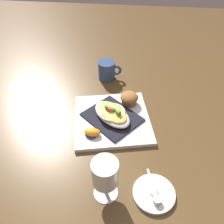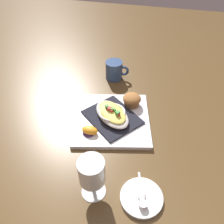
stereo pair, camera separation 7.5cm
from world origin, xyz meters
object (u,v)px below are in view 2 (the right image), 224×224
(square_plate, at_px, (112,119))
(muffin, at_px, (132,100))
(stemmed_glass, at_px, (92,173))
(creamer_cup_0, at_px, (143,205))
(coffee_mug, at_px, (114,71))
(gratin_dish, at_px, (112,113))
(creamer_saucer, at_px, (141,197))
(orange_garnish, at_px, (89,131))
(spoon, at_px, (141,194))

(square_plate, relative_size, muffin, 3.93)
(stemmed_glass, distance_m, creamer_cup_0, 0.17)
(coffee_mug, distance_m, stemmed_glass, 0.59)
(gratin_dish, bearing_deg, creamer_saucer, 28.08)
(muffin, xyz_separation_m, coffee_mug, (-0.19, -0.11, -0.00))
(stemmed_glass, xyz_separation_m, creamer_cup_0, (0.02, 0.15, -0.08))
(orange_garnish, relative_size, creamer_saucer, 0.53)
(spoon, bearing_deg, creamer_saucer, 14.22)
(gratin_dish, height_order, creamer_saucer, gratin_dish)
(orange_garnish, xyz_separation_m, spoon, (0.19, 0.21, -0.01))
(square_plate, xyz_separation_m, orange_garnish, (0.09, -0.06, 0.02))
(square_plate, bearing_deg, muffin, 147.09)
(square_plate, height_order, coffee_mug, coffee_mug)
(creamer_cup_0, bearing_deg, spoon, -165.78)
(orange_garnish, distance_m, creamer_cup_0, 0.31)
(orange_garnish, distance_m, stemmed_glass, 0.23)
(square_plate, xyz_separation_m, spoon, (0.28, 0.15, 0.01))
(gratin_dish, bearing_deg, square_plate, -153.57)
(coffee_mug, bearing_deg, creamer_saucer, 20.05)
(orange_garnish, bearing_deg, creamer_cup_0, 44.94)
(coffee_mug, height_order, creamer_saucer, coffee_mug)
(muffin, relative_size, spoon, 0.77)
(stemmed_glass, bearing_deg, spoon, 96.41)
(muffin, distance_m, creamer_cup_0, 0.42)
(muffin, distance_m, orange_garnish, 0.22)
(creamer_saucer, distance_m, creamer_cup_0, 0.03)
(square_plate, bearing_deg, orange_garnish, -33.13)
(gratin_dish, bearing_deg, orange_garnish, -33.17)
(creamer_saucer, height_order, spoon, spoon)
(orange_garnish, bearing_deg, square_plate, 146.87)
(creamer_saucer, relative_size, spoon, 1.33)
(coffee_mug, xyz_separation_m, creamer_cup_0, (0.60, 0.21, -0.02))
(coffee_mug, height_order, stemmed_glass, stemmed_glass)
(gratin_dish, xyz_separation_m, creamer_saucer, (0.29, 0.15, -0.03))
(square_plate, height_order, creamer_saucer, square_plate)
(square_plate, xyz_separation_m, stemmed_glass, (0.30, 0.01, 0.09))
(orange_garnish, relative_size, stemmed_glass, 0.45)
(square_plate, bearing_deg, spoon, 28.36)
(gratin_dish, relative_size, muffin, 2.65)
(muffin, bearing_deg, stemmed_glass, -6.72)
(creamer_saucer, bearing_deg, stemmed_glass, -86.18)
(gratin_dish, relative_size, creamer_saucer, 1.54)
(muffin, bearing_deg, spoon, 13.83)
(square_plate, height_order, gratin_dish, gratin_dish)
(square_plate, height_order, muffin, muffin)
(spoon, height_order, creamer_cup_0, creamer_cup_0)
(square_plate, height_order, spoon, spoon)
(coffee_mug, relative_size, spoon, 1.18)
(spoon, bearing_deg, muffin, -166.17)
(square_plate, xyz_separation_m, creamer_cup_0, (0.32, 0.16, 0.01))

